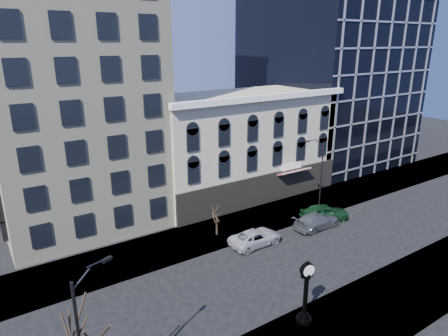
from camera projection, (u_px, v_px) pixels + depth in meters
ground at (231, 285)px, 30.61m from camera, size 160.00×160.00×0.00m
sidewalk_far at (182, 242)px, 36.93m from camera, size 160.00×6.00×0.12m
cream_tower at (60, 24)px, 36.48m from camera, size 15.90×15.40×42.50m
victorian_row at (239, 145)px, 47.71m from camera, size 22.60×11.19×12.50m
glass_office at (328, 68)px, 59.78m from camera, size 20.00×20.15×28.00m
street_clock at (306, 295)px, 25.85m from camera, size 1.03×1.03×4.54m
street_lamp_near at (88, 307)px, 17.65m from camera, size 2.10×1.07×8.60m
street_lamp_far at (318, 156)px, 42.15m from camera, size 2.01×0.91×8.10m
bare_tree_near at (83, 333)px, 17.32m from camera, size 4.35×4.35×7.46m
bare_tree_far at (217, 211)px, 37.55m from camera, size 1.90×1.90×3.27m
car_far_a at (255, 238)px, 36.44m from camera, size 5.13×2.43×1.42m
car_far_b at (317, 221)px, 39.72m from camera, size 5.26×2.17×1.52m
car_far_c at (324, 212)px, 41.42m from camera, size 5.39×3.73×1.70m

